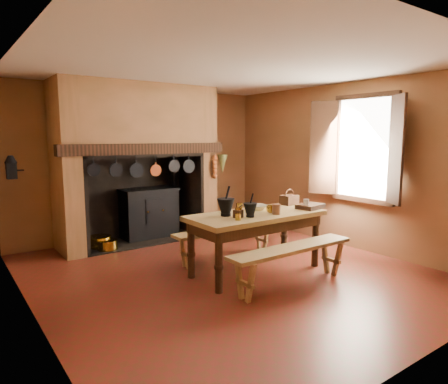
{
  "coord_description": "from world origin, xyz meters",
  "views": [
    {
      "loc": [
        -3.22,
        -4.35,
        1.9
      ],
      "look_at": [
        0.14,
        0.3,
        1.1
      ],
      "focal_mm": 32.0,
      "sensor_mm": 36.0,
      "label": 1
    }
  ],
  "objects_px": {
    "coffee_grinder": "(238,213)",
    "mixing_bowl": "(256,207)",
    "bench_front": "(292,257)",
    "work_table": "(256,222)",
    "iron_range": "(149,212)",
    "wicker_basket": "(289,199)"
  },
  "relations": [
    {
      "from": "coffee_grinder",
      "to": "mixing_bowl",
      "type": "bearing_deg",
      "value": 3.72
    },
    {
      "from": "bench_front",
      "to": "coffee_grinder",
      "type": "bearing_deg",
      "value": 123.12
    },
    {
      "from": "work_table",
      "to": "bench_front",
      "type": "distance_m",
      "value": 0.77
    },
    {
      "from": "bench_front",
      "to": "iron_range",
      "type": "bearing_deg",
      "value": 96.34
    },
    {
      "from": "mixing_bowl",
      "to": "coffee_grinder",
      "type": "bearing_deg",
      "value": -152.22
    },
    {
      "from": "mixing_bowl",
      "to": "iron_range",
      "type": "bearing_deg",
      "value": 102.24
    },
    {
      "from": "work_table",
      "to": "coffee_grinder",
      "type": "distance_m",
      "value": 0.45
    },
    {
      "from": "coffee_grinder",
      "to": "work_table",
      "type": "bearing_deg",
      "value": -9.99
    },
    {
      "from": "coffee_grinder",
      "to": "wicker_basket",
      "type": "distance_m",
      "value": 1.31
    },
    {
      "from": "mixing_bowl",
      "to": "wicker_basket",
      "type": "distance_m",
      "value": 0.72
    },
    {
      "from": "mixing_bowl",
      "to": "bench_front",
      "type": "bearing_deg",
      "value": -100.14
    },
    {
      "from": "iron_range",
      "to": "bench_front",
      "type": "relative_size",
      "value": 0.85
    },
    {
      "from": "work_table",
      "to": "bench_front",
      "type": "height_order",
      "value": "work_table"
    },
    {
      "from": "bench_front",
      "to": "wicker_basket",
      "type": "relative_size",
      "value": 6.8
    },
    {
      "from": "work_table",
      "to": "wicker_basket",
      "type": "xyz_separation_m",
      "value": [
        0.87,
        0.24,
        0.21
      ]
    },
    {
      "from": "iron_range",
      "to": "bench_front",
      "type": "bearing_deg",
      "value": -83.66
    },
    {
      "from": "iron_range",
      "to": "work_table",
      "type": "height_order",
      "value": "iron_range"
    },
    {
      "from": "coffee_grinder",
      "to": "wicker_basket",
      "type": "height_order",
      "value": "wicker_basket"
    },
    {
      "from": "wicker_basket",
      "to": "mixing_bowl",
      "type": "bearing_deg",
      "value": 178.36
    },
    {
      "from": "bench_front",
      "to": "mixing_bowl",
      "type": "relative_size",
      "value": 6.3
    },
    {
      "from": "work_table",
      "to": "coffee_grinder",
      "type": "height_order",
      "value": "coffee_grinder"
    },
    {
      "from": "iron_range",
      "to": "mixing_bowl",
      "type": "relative_size",
      "value": 5.38
    }
  ]
}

